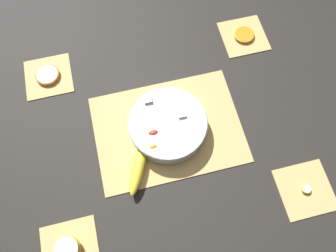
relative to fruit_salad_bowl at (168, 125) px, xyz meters
The scene contains 12 objects.
ground_plane 0.04m from the fruit_salad_bowl, 46.92° to the right, with size 6.00×6.00×0.00m, color black.
bamboo_mat_center 0.04m from the fruit_salad_bowl, 46.92° to the right, with size 0.47×0.34×0.01m.
coaster_mat_near_left 0.46m from the fruit_salad_bowl, 140.89° to the right, with size 0.16×0.16×0.01m.
coaster_mat_near_right 0.46m from the fruit_salad_bowl, 39.09° to the right, with size 0.16×0.16×0.01m.
coaster_mat_far_left 0.46m from the fruit_salad_bowl, 140.91° to the left, with size 0.16×0.16×0.01m.
coaster_mat_far_right 0.46m from the fruit_salad_bowl, 39.07° to the left, with size 0.16×0.16×0.01m.
fruit_salad_bowl is the anchor object (origin of this frame).
whole_banana 0.16m from the fruit_salad_bowl, 137.96° to the right, with size 0.11×0.18×0.04m.
apple_half 0.46m from the fruit_salad_bowl, 140.89° to the right, with size 0.07×0.07×0.04m.
orange_slice_whole 0.46m from the fruit_salad_bowl, 39.07° to the left, with size 0.07×0.07×0.01m.
banana_coin_single 0.46m from the fruit_salad_bowl, 39.09° to the right, with size 0.03×0.03×0.01m.
grapefruit_slice 0.46m from the fruit_salad_bowl, 140.91° to the left, with size 0.08×0.08×0.01m.
Camera 1 is at (-0.09, -0.38, 0.99)m, focal length 35.00 mm.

